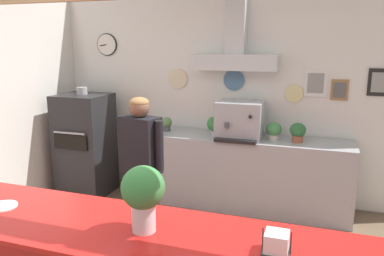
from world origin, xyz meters
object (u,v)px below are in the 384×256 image
(shop_worker, at_px, (141,171))
(espresso_machine, at_px, (240,120))
(potted_rosemary, at_px, (298,132))
(pizza_oven, at_px, (85,144))
(potted_thyme, at_px, (274,130))
(basil_vase, at_px, (143,194))
(napkin_holder, at_px, (277,243))
(potted_basil, at_px, (167,123))
(condiment_plate, at_px, (3,206))
(potted_oregano, at_px, (216,125))

(shop_worker, distance_m, espresso_machine, 1.60)
(espresso_machine, bearing_deg, potted_rosemary, 0.01)
(pizza_oven, height_order, potted_rosemary, pizza_oven)
(shop_worker, bearing_deg, espresso_machine, -101.59)
(pizza_oven, xyz_separation_m, potted_thyme, (2.57, 0.24, 0.34))
(espresso_machine, height_order, basil_vase, basil_vase)
(napkin_holder, distance_m, basil_vase, 0.77)
(napkin_holder, xyz_separation_m, basil_vase, (-0.75, -0.01, 0.17))
(espresso_machine, height_order, potted_basil, espresso_machine)
(condiment_plate, bearing_deg, pizza_oven, 113.76)
(potted_oregano, distance_m, potted_thyme, 0.75)
(potted_thyme, bearing_deg, potted_oregano, 179.61)
(potted_rosemary, distance_m, basil_vase, 2.92)
(espresso_machine, relative_size, potted_thyme, 2.61)
(potted_thyme, xyz_separation_m, potted_basil, (-1.44, 0.02, -0.01))
(shop_worker, height_order, potted_thyme, shop_worker)
(potted_rosemary, distance_m, napkin_holder, 2.83)
(potted_oregano, height_order, napkin_holder, potted_oregano)
(potted_rosemary, xyz_separation_m, napkin_holder, (0.09, -2.83, 0.03))
(napkin_holder, bearing_deg, shop_worker, 136.25)
(potted_oregano, distance_m, napkin_holder, 3.08)
(condiment_plate, bearing_deg, espresso_machine, 70.74)
(basil_vase, bearing_deg, condiment_plate, -179.75)
(shop_worker, bearing_deg, napkin_holder, 150.29)
(potted_rosemary, xyz_separation_m, potted_thyme, (-0.29, 0.04, -0.01))
(basil_vase, bearing_deg, potted_basil, 110.14)
(pizza_oven, relative_size, potted_basil, 8.04)
(espresso_machine, bearing_deg, potted_basil, 177.09)
(condiment_plate, height_order, basil_vase, basil_vase)
(shop_worker, distance_m, potted_oregano, 1.52)
(condiment_plate, bearing_deg, potted_rosemary, 59.14)
(potted_rosemary, bearing_deg, basil_vase, -103.22)
(pizza_oven, relative_size, potted_rosemary, 6.42)
(condiment_plate, bearing_deg, potted_basil, 90.55)
(shop_worker, xyz_separation_m, potted_thyme, (1.10, 1.46, 0.18))
(potted_basil, relative_size, condiment_plate, 1.00)
(espresso_machine, xyz_separation_m, condiment_plate, (-0.99, -2.84, -0.11))
(pizza_oven, bearing_deg, potted_basil, 12.68)
(potted_rosemary, bearing_deg, shop_worker, -134.33)
(napkin_holder, bearing_deg, potted_rosemary, 91.75)
(basil_vase, bearing_deg, pizza_oven, 129.78)
(potted_basil, relative_size, basil_vase, 0.48)
(espresso_machine, height_order, potted_rosemary, espresso_machine)
(pizza_oven, bearing_deg, basil_vase, -50.22)
(napkin_holder, bearing_deg, potted_thyme, 97.45)
(potted_thyme, relative_size, condiment_plate, 1.15)
(pizza_oven, height_order, basil_vase, pizza_oven)
(potted_basil, bearing_deg, napkin_holder, -57.83)
(potted_oregano, bearing_deg, potted_thyme, -0.39)
(shop_worker, height_order, espresso_machine, shop_worker)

